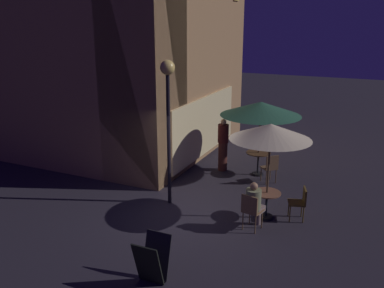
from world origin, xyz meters
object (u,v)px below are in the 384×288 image
(cafe_chair_1, at_px, (300,201))
(menu_sandwich_board, at_px, (152,260))
(cafe_table_1, at_px, (258,158))
(patron_standing_1, at_px, (223,145))
(patron_seated_0, at_px, (254,202))
(patio_umbrella_1, at_px, (261,109))
(cafe_chair_2, at_px, (270,166))
(street_lamp_near_corner, at_px, (168,97))
(cafe_table_0, at_px, (267,200))
(cafe_chair_0, at_px, (251,209))
(patio_umbrella_0, at_px, (270,132))

(cafe_chair_1, bearing_deg, menu_sandwich_board, 43.72)
(cafe_table_1, relative_size, patron_standing_1, 0.44)
(patron_seated_0, bearing_deg, patron_standing_1, 42.82)
(cafe_chair_1, distance_m, patron_standing_1, 4.02)
(patio_umbrella_1, height_order, cafe_chair_2, patio_umbrella_1)
(cafe_table_1, height_order, patron_standing_1, patron_standing_1)
(menu_sandwich_board, height_order, cafe_chair_2, cafe_chair_2)
(street_lamp_near_corner, distance_m, cafe_chair_2, 4.17)
(cafe_table_0, distance_m, cafe_chair_1, 0.84)
(cafe_table_1, height_order, cafe_chair_0, cafe_chair_0)
(menu_sandwich_board, height_order, cafe_table_0, menu_sandwich_board)
(street_lamp_near_corner, distance_m, cafe_table_1, 4.29)
(patron_seated_0, bearing_deg, patio_umbrella_0, -0.00)
(street_lamp_near_corner, xyz_separation_m, patio_umbrella_1, (3.14, -1.64, -0.78))
(cafe_chair_0, height_order, cafe_chair_1, cafe_chair_0)
(menu_sandwich_board, xyz_separation_m, cafe_chair_0, (2.75, -1.15, 0.11))
(patio_umbrella_0, xyz_separation_m, cafe_chair_1, (0.25, -0.80, -1.77))
(patio_umbrella_1, bearing_deg, menu_sandwich_board, 177.69)
(patron_standing_1, bearing_deg, cafe_table_0, -163.45)
(street_lamp_near_corner, distance_m, cafe_chair_0, 3.55)
(cafe_chair_2, bearing_deg, cafe_chair_1, 166.88)
(cafe_chair_1, bearing_deg, patio_umbrella_1, -72.43)
(patio_umbrella_1, bearing_deg, cafe_chair_0, -166.65)
(cafe_table_0, xyz_separation_m, cafe_chair_0, (-0.81, 0.17, 0.07))
(patio_umbrella_0, bearing_deg, menu_sandwich_board, 159.74)
(patio_umbrella_0, height_order, cafe_chair_0, patio_umbrella_0)
(patio_umbrella_0, xyz_separation_m, patio_umbrella_1, (2.92, 1.05, -0.08))
(patio_umbrella_0, bearing_deg, cafe_chair_2, 12.00)
(cafe_table_1, relative_size, patio_umbrella_1, 0.31)
(cafe_table_1, bearing_deg, patio_umbrella_1, -45.00)
(cafe_table_0, bearing_deg, cafe_table_1, 19.85)
(cafe_chair_0, bearing_deg, street_lamp_near_corner, 88.46)
(street_lamp_near_corner, xyz_separation_m, patron_standing_1, (3.05, -0.43, -2.10))
(patio_umbrella_1, bearing_deg, cafe_chair_1, -145.20)
(patron_seated_0, bearing_deg, street_lamp_near_corner, 91.57)
(menu_sandwich_board, distance_m, cafe_chair_2, 5.97)
(cafe_chair_0, xyz_separation_m, cafe_chair_1, (1.06, -0.97, -0.05))
(cafe_chair_0, height_order, cafe_chair_2, cafe_chair_0)
(street_lamp_near_corner, xyz_separation_m, patio_umbrella_0, (0.22, -2.69, -0.70))
(patio_umbrella_1, height_order, patron_standing_1, patio_umbrella_1)
(menu_sandwich_board, distance_m, cafe_table_1, 6.48)
(patio_umbrella_0, xyz_separation_m, patron_standing_1, (2.83, 2.26, -1.40))
(menu_sandwich_board, relative_size, cafe_chair_0, 0.96)
(cafe_table_1, bearing_deg, cafe_chair_2, -135.22)
(cafe_table_1, bearing_deg, patron_standing_1, 94.01)
(cafe_table_1, xyz_separation_m, cafe_chair_2, (-0.56, -0.55, -0.02))
(patio_umbrella_0, bearing_deg, patron_standing_1, 38.60)
(street_lamp_near_corner, relative_size, cafe_table_0, 5.55)
(patron_seated_0, bearing_deg, cafe_table_1, 25.92)
(cafe_table_1, relative_size, patio_umbrella_0, 0.32)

